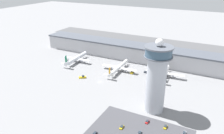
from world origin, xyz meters
The scene contains 17 objects.
ground_plane centered at (0.00, 0.00, 0.00)m, with size 1000.00×1000.00×0.00m, color gray.
terminal_building centered at (0.00, 70.00, 9.42)m, with size 225.72×25.00×18.65m.
runway_strip centered at (0.00, 154.64, 0.00)m, with size 338.58×44.00×0.01m, color #515154.
control_tower centered at (58.88, -21.28, 27.48)m, with size 19.76×19.76×55.15m.
parking_lot_surface centered at (59.08, -51.88, 0.00)m, with size 64.00×40.00×0.01m, color #424247.
airplane_gate_alpha centered at (-49.44, 31.31, 4.51)m, with size 34.15×41.05×14.31m.
airplane_gate_bravo centered at (5.10, 30.20, 4.22)m, with size 38.58×44.56×12.27m.
airplane_gate_charlie centered at (51.52, 38.36, 4.62)m, with size 38.07×33.86×13.86m.
service_truck_catering centered at (-19.39, -0.43, 0.95)m, with size 6.87×6.01×2.73m.
service_truck_fuel centered at (19.00, 33.62, 0.83)m, with size 3.89×8.15×2.42m.
service_truck_baggage centered at (34.05, 38.98, 1.05)m, with size 8.28×2.89×3.03m.
car_green_van centered at (84.43, -38.95, 0.58)m, with size 1.87×4.77×1.51m.
car_white_wagon centered at (72.17, -37.93, 0.57)m, with size 1.83×4.67×1.48m.
car_grey_coupe centered at (34.04, -65.35, 0.59)m, with size 1.92×4.39×1.52m.
car_black_suv centered at (59.65, -38.10, 0.52)m, with size 2.04×4.46×1.36m.
car_navy_sedan centered at (59.05, -51.64, 0.56)m, with size 1.91×4.55×1.44m.
car_blue_compact centered at (46.50, -51.38, 0.53)m, with size 1.82×4.57×1.37m.
Camera 1 is at (94.16, -158.60, 93.71)m, focal length 35.00 mm.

